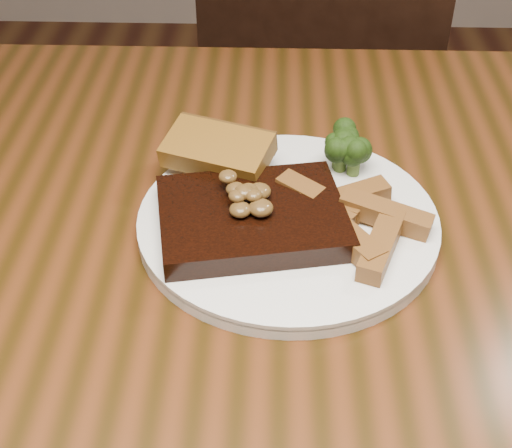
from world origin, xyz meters
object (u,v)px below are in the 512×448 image
(steak, at_px, (252,219))
(garlic_bread, at_px, (218,166))
(plate, at_px, (288,223))
(chair_far, at_px, (323,139))
(potato_wedges, at_px, (357,217))
(dining_table, at_px, (263,331))

(steak, bearing_deg, garlic_bread, 103.30)
(plate, relative_size, steak, 1.69)
(plate, bearing_deg, chair_far, 82.90)
(steak, relative_size, potato_wedges, 1.52)
(plate, distance_m, garlic_bread, 0.10)
(chair_far, height_order, plate, chair_far)
(dining_table, xyz_separation_m, plate, (0.02, 0.05, 0.10))
(plate, distance_m, potato_wedges, 0.07)
(potato_wedges, bearing_deg, chair_far, 88.76)
(steak, height_order, potato_wedges, steak)
(dining_table, height_order, plate, plate)
(garlic_bread, bearing_deg, plate, -23.99)
(chair_far, distance_m, garlic_bread, 0.66)
(garlic_bread, distance_m, potato_wedges, 0.16)
(plate, bearing_deg, steak, -153.22)
(dining_table, distance_m, plate, 0.11)
(dining_table, relative_size, chair_far, 1.91)
(chair_far, distance_m, plate, 0.70)
(steak, distance_m, garlic_bread, 0.09)
(dining_table, distance_m, steak, 0.12)
(steak, bearing_deg, plate, 16.19)
(dining_table, xyz_separation_m, chair_far, (0.10, 0.68, -0.20))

